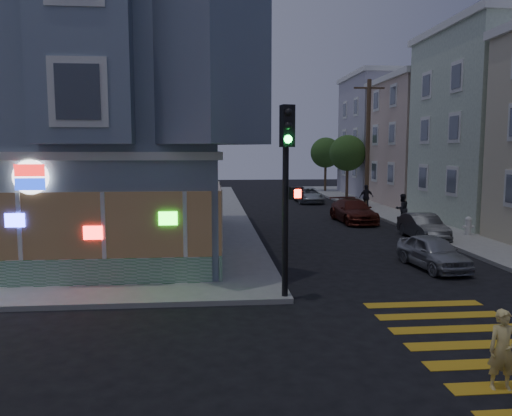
{
  "coord_description": "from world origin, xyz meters",
  "views": [
    {
      "loc": [
        0.79,
        -11.05,
        4.17
      ],
      "look_at": [
        2.31,
        5.77,
        2.21
      ],
      "focal_mm": 35.0,
      "sensor_mm": 36.0,
      "label": 1
    }
  ],
  "objects": [
    {
      "name": "ground",
      "position": [
        0.0,
        0.0,
        0.0
      ],
      "size": [
        120.0,
        120.0,
        0.0
      ],
      "primitive_type": "plane",
      "color": "black",
      "rests_on": "ground"
    },
    {
      "name": "corner_building",
      "position": [
        -6.0,
        10.98,
        5.82
      ],
      "size": [
        14.6,
        14.6,
        11.4
      ],
      "color": "slate",
      "rests_on": "sidewalk_nw"
    },
    {
      "name": "row_house_c",
      "position": [
        19.5,
        25.0,
        4.65
      ],
      "size": [
        12.0,
        8.6,
        9.0
      ],
      "primitive_type": "cube",
      "color": "#C8AA9B",
      "rests_on": "sidewalk_ne"
    },
    {
      "name": "row_house_d",
      "position": [
        19.5,
        34.0,
        5.4
      ],
      "size": [
        12.0,
        8.6,
        10.5
      ],
      "primitive_type": "cube",
      "color": "#ADAABB",
      "rests_on": "sidewalk_ne"
    },
    {
      "name": "utility_pole",
      "position": [
        12.0,
        24.0,
        4.8
      ],
      "size": [
        2.2,
        0.3,
        9.0
      ],
      "color": "#4C3826",
      "rests_on": "sidewalk_ne"
    },
    {
      "name": "street_tree_near",
      "position": [
        12.2,
        30.0,
        3.94
      ],
      "size": [
        3.0,
        3.0,
        5.3
      ],
      "color": "#4C3826",
      "rests_on": "sidewalk_ne"
    },
    {
      "name": "street_tree_far",
      "position": [
        12.2,
        38.0,
        3.94
      ],
      "size": [
        3.0,
        3.0,
        5.3
      ],
      "color": "#4C3826",
      "rests_on": "sidewalk_ne"
    },
    {
      "name": "running_child",
      "position": [
        5.82,
        -3.15,
        0.72
      ],
      "size": [
        0.56,
        0.4,
        1.43
      ],
      "primitive_type": "imported",
      "rotation": [
        0.0,
        0.0,
        -0.12
      ],
      "color": "#E7D076",
      "rests_on": "ground"
    },
    {
      "name": "pedestrian_a",
      "position": [
        11.3,
        15.46,
        0.97
      ],
      "size": [
        0.93,
        0.8,
        1.63
      ],
      "primitive_type": "imported",
      "rotation": [
        0.0,
        0.0,
        3.41
      ],
      "color": "black",
      "rests_on": "sidewalk_ne"
    },
    {
      "name": "pedestrian_b",
      "position": [
        11.3,
        21.84,
        1.01
      ],
      "size": [
        1.05,
        0.53,
        1.71
      ],
      "primitive_type": "imported",
      "rotation": [
        0.0,
        0.0,
        3.26
      ],
      "color": "black",
      "rests_on": "sidewalk_ne"
    },
    {
      "name": "parked_car_a",
      "position": [
        8.6,
        5.65,
        0.59
      ],
      "size": [
        1.68,
        3.55,
        1.17
      ],
      "primitive_type": "imported",
      "rotation": [
        0.0,
        0.0,
        0.09
      ],
      "color": "#9C9FA3",
      "rests_on": "ground"
    },
    {
      "name": "parked_car_b",
      "position": [
        10.7,
        11.3,
        0.6
      ],
      "size": [
        1.37,
        3.68,
        1.2
      ],
      "primitive_type": "imported",
      "rotation": [
        0.0,
        0.0,
        -0.03
      ],
      "color": "#3A3C40",
      "rests_on": "ground"
    },
    {
      "name": "parked_car_c",
      "position": [
        9.02,
        17.09,
        0.67
      ],
      "size": [
        2.06,
        4.66,
        1.33
      ],
      "primitive_type": "imported",
      "rotation": [
        0.0,
        0.0,
        0.04
      ],
      "color": "#501A12",
      "rests_on": "ground"
    },
    {
      "name": "parked_car_d",
      "position": [
        8.6,
        28.18,
        0.59
      ],
      "size": [
        2.0,
        4.27,
        1.18
      ],
      "primitive_type": "imported",
      "rotation": [
        0.0,
        0.0,
        -0.01
      ],
      "color": "#AEB5B9",
      "rests_on": "ground"
    },
    {
      "name": "traffic_signal",
      "position": [
        2.82,
        2.17,
        3.69
      ],
      "size": [
        0.65,
        0.59,
        5.23
      ],
      "rotation": [
        0.0,
        0.0,
        0.24
      ],
      "color": "black",
      "rests_on": "sidewalk_nw"
    },
    {
      "name": "fire_hydrant",
      "position": [
        13.0,
        11.45,
        0.62
      ],
      "size": [
        0.51,
        0.3,
        0.89
      ],
      "color": "silver",
      "rests_on": "sidewalk_ne"
    }
  ]
}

